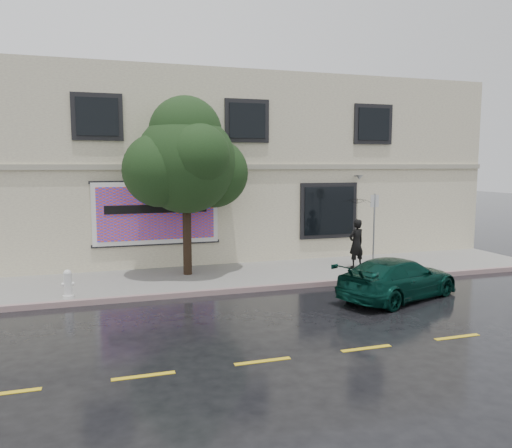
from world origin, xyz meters
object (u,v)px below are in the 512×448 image
object	(u,v)px
pedestrian	(356,244)
street_tree	(186,164)
fire_hydrant	(68,284)
car	(398,278)

from	to	relation	value
pedestrian	street_tree	size ratio (longest dim) A/B	0.32
pedestrian	fire_hydrant	world-z (taller)	pedestrian
fire_hydrant	car	bearing A→B (deg)	-9.12
car	street_tree	size ratio (longest dim) A/B	0.76
car	street_tree	bearing A→B (deg)	30.79
car	pedestrian	size ratio (longest dim) A/B	2.35
car	fire_hydrant	world-z (taller)	car
car	street_tree	distance (m)	7.29
street_tree	fire_hydrant	size ratio (longest dim) A/B	6.73
pedestrian	street_tree	distance (m)	6.37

